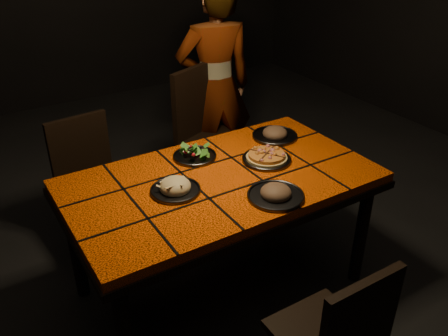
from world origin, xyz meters
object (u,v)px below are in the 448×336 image
diner (215,87)px  plate_pasta (175,188)px  dining_table (221,189)px  chair_far_left (89,175)px  plate_pizza (267,158)px  chair_far_right (208,128)px  chair_near (337,334)px

diner → plate_pasta: 1.40m
dining_table → chair_far_left: chair_far_left is taller
diner → plate_pizza: 1.11m
plate_pizza → plate_pasta: size_ratio=1.24×
chair_far_right → plate_pasta: bearing=-150.5°
dining_table → chair_far_right: size_ratio=1.60×
chair_far_left → diner: bearing=7.3°
dining_table → chair_near: size_ratio=1.95×
chair_far_right → plate_pasta: (-0.71, -0.91, 0.19)m
chair_far_right → chair_near: bearing=-126.6°
dining_table → diner: (0.61, 1.09, 0.13)m
plate_pizza → plate_pasta: plate_pasta is taller
chair_far_right → chair_far_left: bearing=161.7°
chair_far_left → chair_near: bearing=-81.5°
chair_near → chair_far_right: size_ratio=0.82×
dining_table → plate_pasta: (-0.27, -0.01, 0.10)m
chair_near → diner: bearing=-107.2°
diner → chair_far_left: bearing=25.1°
chair_near → diner: size_ratio=0.52×
chair_far_right → plate_pizza: (-0.13, -0.88, 0.19)m
chair_far_left → chair_far_right: chair_far_right is taller
chair_near → chair_far_left: (-0.45, 1.76, 0.02)m
diner → dining_table: bearing=72.6°
chair_near → chair_far_right: (0.46, 1.83, 0.10)m
plate_pizza → chair_far_right: bearing=81.5°
diner → plate_pizza: bearing=86.1°
chair_near → chair_far_left: 1.82m
chair_near → plate_pasta: (-0.25, 0.92, 0.30)m
chair_far_right → plate_pizza: chair_far_right is taller
plate_pizza → plate_pasta: 0.58m
diner → chair_far_right: bearing=59.1°
chair_near → chair_far_right: 1.89m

